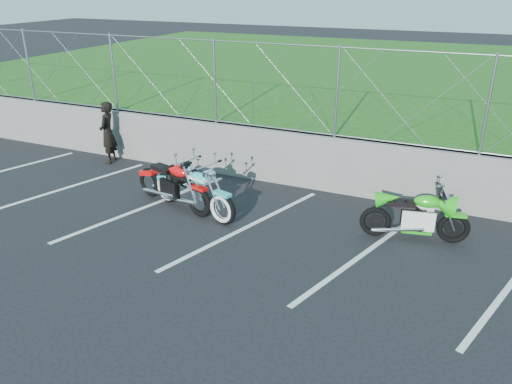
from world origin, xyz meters
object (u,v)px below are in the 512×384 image
at_px(cruiser_turquoise, 194,192).
at_px(person_standing, 108,133).
at_px(naked_orange, 174,185).
at_px(sportbike_green, 416,218).

distance_m(cruiser_turquoise, person_standing, 4.15).
distance_m(cruiser_turquoise, naked_orange, 0.58).
bearing_deg(naked_orange, sportbike_green, 23.59).
xyz_separation_m(naked_orange, sportbike_green, (4.96, 0.57, -0.04)).
height_order(cruiser_turquoise, sportbike_green, cruiser_turquoise).
relative_size(cruiser_turquoise, person_standing, 1.39).
distance_m(cruiser_turquoise, sportbike_green, 4.44).
bearing_deg(naked_orange, person_standing, 168.37).
distance_m(naked_orange, person_standing, 3.59).
xyz_separation_m(cruiser_turquoise, naked_orange, (-0.57, 0.11, 0.02)).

